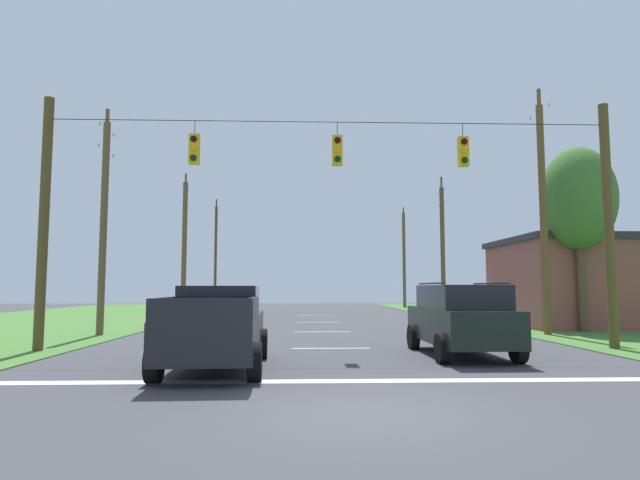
{
  "coord_description": "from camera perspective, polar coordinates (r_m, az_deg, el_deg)",
  "views": [
    {
      "loc": [
        -0.95,
        -8.35,
        1.89
      ],
      "look_at": [
        -0.39,
        7.76,
        3.35
      ],
      "focal_mm": 30.07,
      "sensor_mm": 36.0,
      "label": 1
    }
  ],
  "objects": [
    {
      "name": "tree_roadside_right",
      "position": [
        26.29,
        25.78,
        3.93
      ],
      "size": [
        3.2,
        3.2,
        8.14
      ],
      "color": "brown",
      "rests_on": "ground"
    },
    {
      "name": "utility_pole_mid_right",
      "position": [
        24.03,
        22.67,
        2.6
      ],
      "size": [
        0.29,
        1.85,
        10.29
      ],
      "color": "brown",
      "rests_on": "ground"
    },
    {
      "name": "utility_pole_near_left",
      "position": [
        53.73,
        8.94,
        -1.95
      ],
      "size": [
        0.31,
        1.62,
        9.98
      ],
      "color": "brown",
      "rests_on": "ground"
    },
    {
      "name": "utility_pole_far_right",
      "position": [
        39.16,
        12.93,
        -0.74
      ],
      "size": [
        0.32,
        1.96,
        9.91
      ],
      "color": "brown",
      "rests_on": "ground"
    },
    {
      "name": "roadside_store",
      "position": [
        31.65,
        30.71,
        -3.85
      ],
      "size": [
        13.42,
        8.16,
        4.86
      ],
      "color": "brown",
      "rests_on": "ground"
    },
    {
      "name": "lane_dash_1",
      "position": [
        23.65,
        0.31,
        -9.74
      ],
      "size": [
        2.5,
        0.15,
        0.01
      ],
      "primitive_type": "cube",
      "rotation": [
        0.0,
        0.0,
        1.57
      ],
      "color": "white",
      "rests_on": "ground"
    },
    {
      "name": "ground_plane",
      "position": [
        8.61,
        4.59,
        -17.83
      ],
      "size": [
        120.0,
        120.0,
        0.0
      ],
      "primitive_type": "plane",
      "color": "#3D3D42"
    },
    {
      "name": "lane_dash_2",
      "position": [
        30.29,
        -0.2,
        -8.74
      ],
      "size": [
        2.5,
        0.15,
        0.01
      ],
      "primitive_type": "cube",
      "rotation": [
        0.0,
        0.0,
        1.57
      ],
      "color": "white",
      "rests_on": "ground"
    },
    {
      "name": "lane_dash_3",
      "position": [
        37.95,
        -0.57,
        -8.02
      ],
      "size": [
        2.5,
        0.15,
        0.01
      ],
      "primitive_type": "cube",
      "rotation": [
        0.0,
        0.0,
        1.57
      ],
      "color": "white",
      "rests_on": "ground"
    },
    {
      "name": "lane_dash_0",
      "position": [
        17.24,
        1.19,
        -11.44
      ],
      "size": [
        2.5,
        0.15,
        0.01
      ],
      "primitive_type": "cube",
      "rotation": [
        0.0,
        0.0,
        1.57
      ],
      "color": "white",
      "rests_on": "ground"
    },
    {
      "name": "distant_car_crossing_white",
      "position": [
        30.65,
        -12.6,
        -7.1
      ],
      "size": [
        2.03,
        4.31,
        1.52
      ],
      "color": "silver",
      "rests_on": "ground"
    },
    {
      "name": "utility_pole_far_left",
      "position": [
        23.52,
        -22.03,
        1.93
      ],
      "size": [
        0.29,
        1.74,
        9.31
      ],
      "color": "brown",
      "rests_on": "ground"
    },
    {
      "name": "utility_pole_distant_left",
      "position": [
        52.85,
        -11.05,
        -1.36
      ],
      "size": [
        0.26,
        1.9,
        10.59
      ],
      "color": "brown",
      "rests_on": "ground"
    },
    {
      "name": "stop_bar_stripe",
      "position": [
        11.31,
        2.93,
        -14.76
      ],
      "size": [
        14.87,
        0.45,
        0.01
      ],
      "primitive_type": "cube",
      "color": "white",
      "rests_on": "ground"
    },
    {
      "name": "utility_pole_distant_right",
      "position": [
        37.73,
        -14.25,
        -0.71
      ],
      "size": [
        0.33,
        1.72,
        9.81
      ],
      "color": "brown",
      "rests_on": "ground"
    },
    {
      "name": "suv_black",
      "position": [
        15.8,
        14.7,
        -8.01
      ],
      "size": [
        2.27,
        4.83,
        2.05
      ],
      "color": "black",
      "rests_on": "ground"
    },
    {
      "name": "pickup_truck",
      "position": [
        13.13,
        -10.9,
        -9.1
      ],
      "size": [
        2.43,
        5.46,
        1.95
      ],
      "color": "black",
      "rests_on": "ground"
    },
    {
      "name": "overhead_signal_span",
      "position": [
        16.73,
        1.23,
        2.98
      ],
      "size": [
        17.94,
        0.31,
        7.82
      ],
      "color": "brown",
      "rests_on": "ground"
    }
  ]
}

